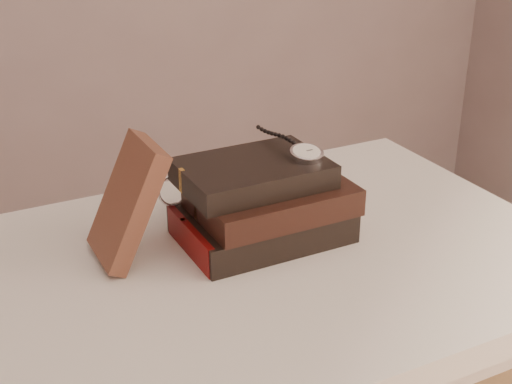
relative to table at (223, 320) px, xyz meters
name	(u,v)px	position (x,y,z in m)	size (l,w,h in m)	color
table	(223,320)	(0.00, 0.00, 0.00)	(1.00, 0.60, 0.75)	silver
book_stack	(263,203)	(0.09, 0.05, 0.15)	(0.24, 0.17, 0.12)	black
journal	(127,202)	(-0.10, 0.08, 0.18)	(0.03, 0.11, 0.18)	#47251B
pocket_watch	(303,152)	(0.15, 0.04, 0.22)	(0.05, 0.15, 0.02)	silver
eyeglasses	(187,186)	(0.00, 0.13, 0.16)	(0.10, 0.11, 0.05)	silver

